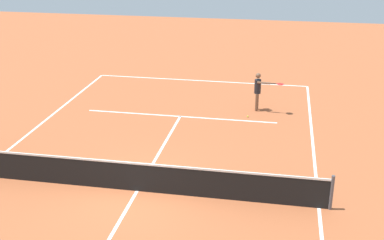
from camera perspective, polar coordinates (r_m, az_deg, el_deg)
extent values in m
plane|color=#AD5933|center=(15.49, -6.27, -8.03)|extent=(60.00, 60.00, 0.00)
cube|color=white|center=(26.03, 1.03, 4.51)|extent=(10.82, 0.10, 0.01)
cube|color=white|center=(15.00, 14.27, -9.69)|extent=(0.10, 23.39, 0.01)
cube|color=white|center=(21.14, -1.35, 0.41)|extent=(8.12, 0.10, 0.01)
cube|color=white|center=(15.49, -6.27, -8.02)|extent=(0.10, 12.86, 0.01)
cylinder|color=#4C4C51|center=(14.76, 15.63, -7.98)|extent=(0.10, 0.10, 1.07)
cube|color=black|center=(15.27, -6.34, -6.55)|extent=(11.42, 0.03, 0.91)
cube|color=white|center=(15.06, -6.41, -4.95)|extent=(11.42, 0.04, 0.06)
cylinder|color=brown|center=(22.00, 7.44, 2.17)|extent=(0.12, 0.12, 0.78)
cylinder|color=brown|center=(21.82, 7.37, 2.00)|extent=(0.12, 0.12, 0.78)
cylinder|color=black|center=(21.69, 7.50, 3.82)|extent=(0.28, 0.28, 0.61)
sphere|color=brown|center=(21.55, 7.56, 5.04)|extent=(0.22, 0.22, 0.22)
cylinder|color=brown|center=(21.86, 7.56, 4.05)|extent=(0.09, 0.09, 0.54)
cylinder|color=brown|center=(21.42, 8.18, 4.21)|extent=(0.55, 0.13, 0.09)
cylinder|color=black|center=(21.38, 9.25, 4.12)|extent=(0.26, 0.05, 0.04)
ellipsoid|color=red|center=(21.36, 10.03, 4.05)|extent=(0.34, 0.30, 0.04)
sphere|color=#CCE033|center=(21.18, 6.36, 0.41)|extent=(0.07, 0.07, 0.07)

